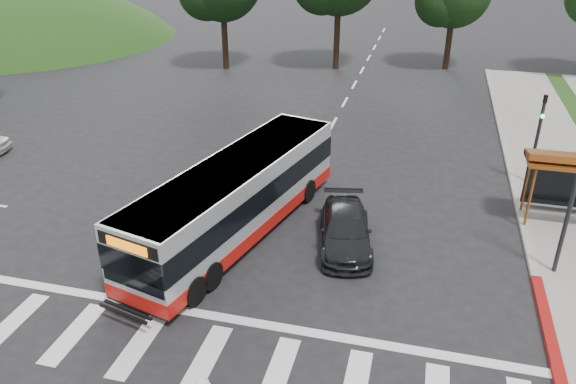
% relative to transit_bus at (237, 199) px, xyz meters
% --- Properties ---
extents(ground, '(140.00, 140.00, 0.00)m').
position_rel_transit_bus_xyz_m(ground, '(1.27, -1.40, -1.41)').
color(ground, black).
rests_on(ground, ground).
extents(sidewalk_east, '(4.00, 40.00, 0.12)m').
position_rel_transit_bus_xyz_m(sidewalk_east, '(12.27, 6.60, -1.35)').
color(sidewalk_east, gray).
rests_on(sidewalk_east, ground).
extents(curb_east, '(0.30, 40.00, 0.15)m').
position_rel_transit_bus_xyz_m(curb_east, '(10.27, 6.60, -1.33)').
color(curb_east, '#9E9991').
rests_on(curb_east, ground).
extents(curb_east_red, '(0.32, 6.00, 0.15)m').
position_rel_transit_bus_xyz_m(curb_east_red, '(10.27, -3.40, -1.33)').
color(curb_east_red, maroon).
rests_on(curb_east_red, ground).
extents(hillside_nw, '(44.00, 44.00, 10.00)m').
position_rel_transit_bus_xyz_m(hillside_nw, '(-30.73, 28.60, -1.41)').
color(hillside_nw, '#223F14').
rests_on(hillside_nw, ground).
extents(crosswalk_ladder, '(18.00, 2.60, 0.01)m').
position_rel_transit_bus_xyz_m(crosswalk_ladder, '(1.27, -6.40, -1.40)').
color(crosswalk_ladder, silver).
rests_on(crosswalk_ladder, ground).
extents(traffic_signal_ne_short, '(0.18, 0.37, 4.00)m').
position_rel_transit_bus_xyz_m(traffic_signal_ne_short, '(10.87, 7.09, 1.07)').
color(traffic_signal_ne_short, black).
rests_on(traffic_signal_ne_short, ground).
extents(transit_bus, '(4.92, 11.13, 2.81)m').
position_rel_transit_bus_xyz_m(transit_bus, '(0.00, 0.00, 0.00)').
color(transit_bus, silver).
rests_on(transit_bus, ground).
extents(dark_sedan, '(2.60, 4.59, 1.25)m').
position_rel_transit_bus_xyz_m(dark_sedan, '(3.93, 0.15, -0.78)').
color(dark_sedan, black).
rests_on(dark_sedan, ground).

